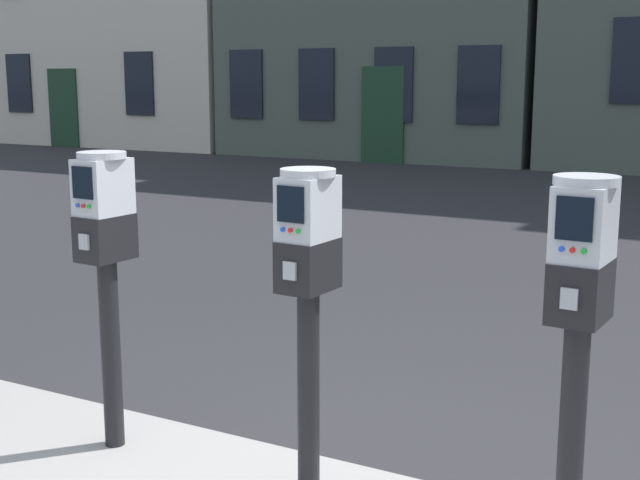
{
  "coord_description": "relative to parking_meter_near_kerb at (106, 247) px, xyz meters",
  "views": [
    {
      "loc": [
        1.6,
        -2.99,
        1.83
      ],
      "look_at": [
        -0.0,
        -0.05,
        1.2
      ],
      "focal_mm": 47.84,
      "sensor_mm": 36.0,
      "label": 1
    }
  ],
  "objects": [
    {
      "name": "parking_meter_end_of_row",
      "position": [
        2.09,
        0.0,
        0.0
      ],
      "size": [
        0.23,
        0.26,
        1.38
      ],
      "rotation": [
        0.0,
        0.0,
        -1.64
      ],
      "color": "black",
      "rests_on": "sidewalk_slab"
    },
    {
      "name": "parking_meter_near_kerb",
      "position": [
        0.0,
        0.0,
        0.0
      ],
      "size": [
        0.23,
        0.26,
        1.38
      ],
      "rotation": [
        0.0,
        0.0,
        -1.64
      ],
      "color": "black",
      "rests_on": "sidewalk_slab"
    },
    {
      "name": "parking_meter_twin_adjacent",
      "position": [
        1.04,
        -0.0,
        -0.02
      ],
      "size": [
        0.23,
        0.26,
        1.35
      ],
      "rotation": [
        0.0,
        0.0,
        -1.64
      ],
      "color": "black",
      "rests_on": "sidewalk_slab"
    }
  ]
}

